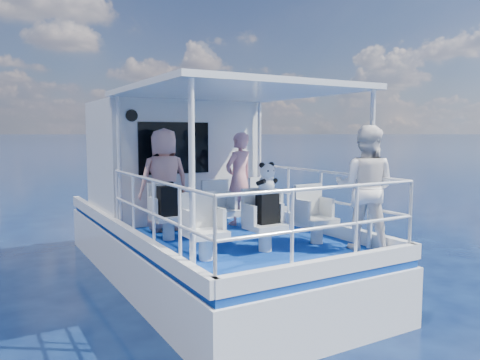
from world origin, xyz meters
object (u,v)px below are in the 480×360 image
passenger_stbd_aft (365,188)px  backpack_center (267,208)px  panda (267,177)px  passenger_port_fwd (164,180)px

passenger_stbd_aft → backpack_center: passenger_stbd_aft is taller
passenger_stbd_aft → panda: 1.38m
passenger_port_fwd → passenger_stbd_aft: 3.23m
passenger_stbd_aft → backpack_center: 1.38m
passenger_port_fwd → backpack_center: passenger_port_fwd is taller
passenger_port_fwd → backpack_center: size_ratio=3.92×
passenger_port_fwd → panda: (0.73, -1.95, 0.17)m
panda → passenger_stbd_aft: bearing=-26.7°
passenger_port_fwd → panda: bearing=113.4°
passenger_port_fwd → panda: 2.09m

